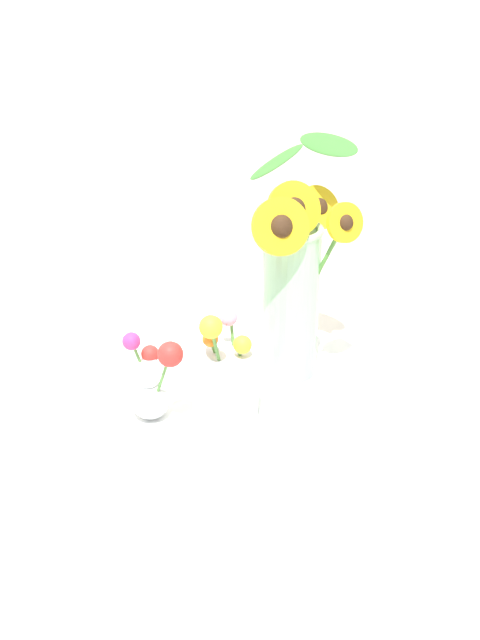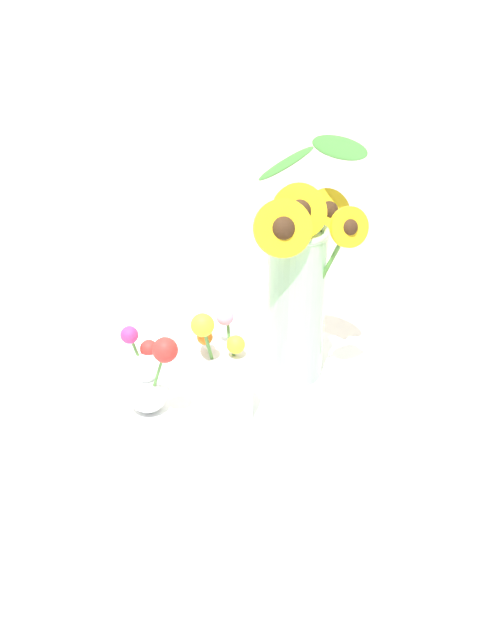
% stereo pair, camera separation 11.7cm
% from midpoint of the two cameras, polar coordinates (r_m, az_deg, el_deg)
% --- Properties ---
extents(ground_plane, '(6.00, 6.00, 0.00)m').
position_cam_midpoint_polar(ground_plane, '(1.21, 2.08, -8.12)').
color(ground_plane, silver).
extents(serving_tray, '(0.53, 0.53, 0.02)m').
position_cam_midpoint_polar(serving_tray, '(1.25, 2.69, -6.23)').
color(serving_tray, white).
rests_on(serving_tray, ground_plane).
extents(mason_jar_sunflowers, '(0.21, 0.17, 0.40)m').
position_cam_midpoint_polar(mason_jar_sunflowers, '(1.23, 7.15, 2.36)').
color(mason_jar_sunflowers, '#99CC9E').
rests_on(mason_jar_sunflowers, serving_tray).
extents(vase_small_center, '(0.10, 0.08, 0.21)m').
position_cam_midpoint_polar(vase_small_center, '(1.15, 1.83, -4.64)').
color(vase_small_center, white).
rests_on(vase_small_center, serving_tray).
extents(vase_bulb_right, '(0.08, 0.09, 0.15)m').
position_cam_midpoint_polar(vase_bulb_right, '(1.17, -4.11, -4.57)').
color(vase_bulb_right, white).
rests_on(vase_bulb_right, serving_tray).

